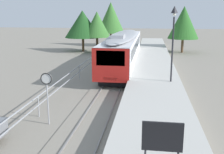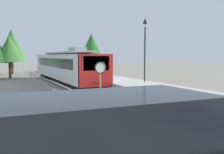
% 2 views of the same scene
% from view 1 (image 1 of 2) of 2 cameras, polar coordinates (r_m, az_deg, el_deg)
% --- Properties ---
extents(ground_plane, '(160.00, 160.00, 0.00)m').
position_cam_1_polar(ground_plane, '(25.00, -5.65, 0.10)').
color(ground_plane, gray).
extents(track_rails, '(3.20, 60.00, 0.14)m').
position_cam_1_polar(track_rails, '(24.47, 1.19, -0.05)').
color(track_rails, gray).
rests_on(track_rails, ground).
extents(commuter_train, '(2.82, 19.43, 3.74)m').
position_cam_1_polar(commuter_train, '(29.15, 2.44, 6.35)').
color(commuter_train, silver).
rests_on(commuter_train, track_rails).
extents(station_platform, '(3.90, 60.00, 0.90)m').
position_cam_1_polar(station_platform, '(24.21, 8.85, 0.65)').
color(station_platform, '#B7B5AD').
rests_on(station_platform, ground).
extents(platform_lamp_mid_platform, '(0.34, 0.34, 5.35)m').
position_cam_1_polar(platform_lamp_mid_platform, '(19.40, 12.95, 9.78)').
color(platform_lamp_mid_platform, '#232328').
rests_on(platform_lamp_mid_platform, station_platform).
extents(platform_notice_board, '(1.20, 0.08, 1.80)m').
position_cam_1_polar(platform_notice_board, '(8.16, 10.66, -12.78)').
color(platform_notice_board, '#232328').
rests_on(platform_notice_board, station_platform).
extents(speed_limit_sign, '(0.61, 0.10, 2.81)m').
position_cam_1_polar(speed_limit_sign, '(14.14, -13.74, -1.83)').
color(speed_limit_sign, '#9EA0A5').
rests_on(speed_limit_sign, ground).
extents(carpark_fence, '(0.06, 36.06, 1.25)m').
position_cam_1_polar(carpark_fence, '(15.71, -15.44, -5.03)').
color(carpark_fence, '#9EA0A5').
rests_on(carpark_fence, ground).
extents(tree_behind_carpark, '(5.40, 5.40, 6.13)m').
position_cam_1_polar(tree_behind_carpark, '(41.14, -6.28, 11.14)').
color(tree_behind_carpark, brown).
rests_on(tree_behind_carpark, ground).
extents(tree_behind_station_far, '(4.82, 4.82, 7.62)m').
position_cam_1_polar(tree_behind_station_far, '(48.18, -0.26, 12.55)').
color(tree_behind_station_far, brown).
rests_on(tree_behind_station_far, ground).
extents(tree_distant_left, '(3.96, 3.96, 5.99)m').
position_cam_1_polar(tree_distant_left, '(40.36, -3.22, 11.13)').
color(tree_distant_left, brown).
rests_on(tree_distant_left, ground).
extents(tree_distant_centre, '(4.48, 4.48, 6.74)m').
position_cam_1_polar(tree_distant_centre, '(41.08, 15.01, 11.14)').
color(tree_distant_centre, brown).
rests_on(tree_distant_centre, ground).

